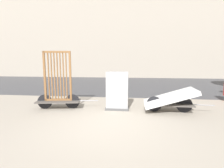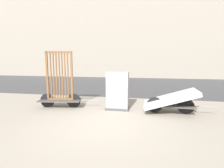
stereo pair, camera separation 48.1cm
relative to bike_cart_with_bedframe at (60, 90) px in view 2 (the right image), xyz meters
The scene contains 6 objects.
ground_plane 2.61m from the bike_cart_with_bedframe, 36.70° to the right, with size 60.00×60.00×0.00m, color gray.
road_strip 7.39m from the bike_cart_with_bedframe, 74.08° to the left, with size 56.00×9.77×0.01m.
building_facade 15.05m from the bike_cart_with_bedframe, 81.78° to the left, with size 48.00×4.00×11.92m.
bike_cart_with_bedframe is the anchor object (origin of this frame).
bike_cart_with_mattress 4.05m from the bike_cart_with_bedframe, ahead, with size 2.38×1.14×0.85m.
utility_cabinet 2.20m from the bike_cart_with_bedframe, ahead, with size 0.85×0.49×1.39m.
Camera 2 is at (1.15, -4.59, 1.81)m, focal length 28.00 mm.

